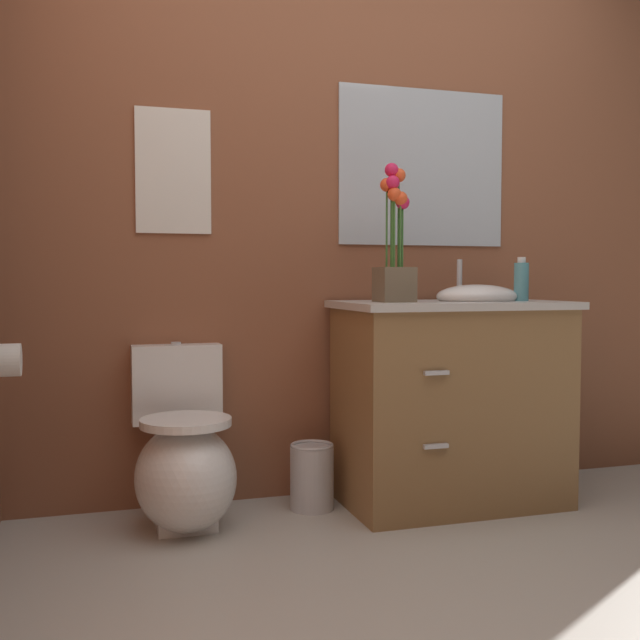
{
  "coord_description": "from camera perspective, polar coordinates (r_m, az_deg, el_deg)",
  "views": [
    {
      "loc": [
        -1.14,
        -1.7,
        0.95
      ],
      "look_at": [
        -0.28,
        1.07,
        0.79
      ],
      "focal_mm": 41.97,
      "sensor_mm": 36.0,
      "label": 1
    }
  ],
  "objects": [
    {
      "name": "ground_plane",
      "position": [
        2.25,
        16.28,
        -21.86
      ],
      "size": [
        9.89,
        9.89,
        0.0
      ],
      "primitive_type": "plane",
      "color": "#B2ADA3"
    },
    {
      "name": "wall_back",
      "position": [
        3.43,
        5.9,
        8.18
      ],
      "size": [
        4.62,
        0.05,
        2.5
      ],
      "primitive_type": "cube",
      "color": "brown",
      "rests_on": "ground_plane"
    },
    {
      "name": "toilet",
      "position": [
        2.95,
        -10.32,
        -10.7
      ],
      "size": [
        0.38,
        0.59,
        0.69
      ],
      "color": "white",
      "rests_on": "ground_plane"
    },
    {
      "name": "vanity_cabinet",
      "position": [
        3.21,
        9.97,
        -6.0
      ],
      "size": [
        0.94,
        0.56,
        1.03
      ],
      "color": "brown",
      "rests_on": "ground_plane"
    },
    {
      "name": "flower_vase",
      "position": [
        3.03,
        5.71,
        5.06
      ],
      "size": [
        0.14,
        0.14,
        0.56
      ],
      "color": "brown",
      "rests_on": "vanity_cabinet"
    },
    {
      "name": "soap_bottle",
      "position": [
        3.26,
        15.1,
        2.89
      ],
      "size": [
        0.06,
        0.06,
        0.18
      ],
      "color": "teal",
      "rests_on": "vanity_cabinet"
    },
    {
      "name": "trash_bin",
      "position": [
        3.14,
        -0.62,
        -11.81
      ],
      "size": [
        0.18,
        0.18,
        0.27
      ],
      "color": "#B7B7BC",
      "rests_on": "ground_plane"
    },
    {
      "name": "wall_poster",
      "position": [
        3.16,
        -11.12,
        11.08
      ],
      "size": [
        0.3,
        0.01,
        0.51
      ],
      "primitive_type": "cube",
      "color": "silver"
    },
    {
      "name": "wall_mirror",
      "position": [
        3.47,
        7.83,
        11.44
      ],
      "size": [
        0.8,
        0.01,
        0.7
      ],
      "primitive_type": "cube",
      "color": "#B2BCC6"
    },
    {
      "name": "toilet_paper_roll",
      "position": [
        2.68,
        -23.01,
        -2.84
      ],
      "size": [
        0.11,
        0.11,
        0.11
      ],
      "primitive_type": "cylinder",
      "rotation": [
        0.0,
        1.57,
        0.0
      ],
      "color": "white"
    }
  ]
}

